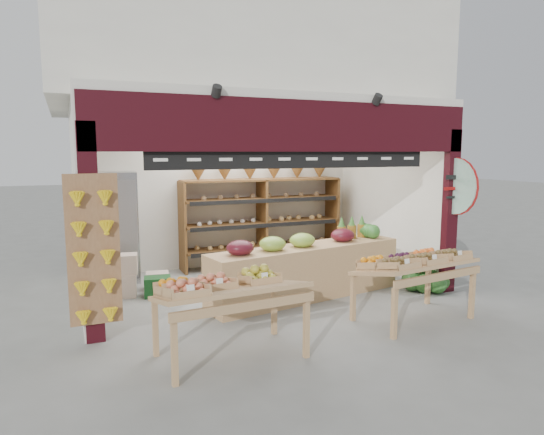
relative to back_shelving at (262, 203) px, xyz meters
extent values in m
plane|color=slate|center=(-0.65, -1.93, -1.27)|extent=(60.00, 60.00, 0.00)
cube|color=silver|center=(-0.65, 0.36, 0.23)|extent=(5.76, 0.18, 3.00)
cube|color=silver|center=(-3.44, -1.33, 0.23)|extent=(0.18, 3.38, 3.00)
cube|color=silver|center=(2.14, -1.33, 0.23)|extent=(0.18, 3.38, 3.00)
cube|color=silver|center=(-0.65, -1.33, 1.79)|extent=(5.76, 3.38, 0.12)
cube|color=silver|center=(-0.65, -0.23, 2.93)|extent=(6.36, 4.60, 2.40)
cube|color=black|center=(-0.65, -2.98, 1.38)|extent=(5.70, 0.14, 0.70)
cube|color=black|center=(-3.40, -2.98, 0.06)|extent=(0.22, 0.14, 2.65)
cube|color=black|center=(2.10, -2.98, 0.06)|extent=(0.22, 0.14, 2.65)
cube|color=black|center=(-0.65, -2.95, 0.93)|extent=(4.20, 0.05, 0.26)
cylinder|color=white|center=(-0.55, -2.88, 1.18)|extent=(0.34, 0.05, 0.34)
cube|color=#936842|center=(-3.38, -3.07, -0.12)|extent=(0.60, 0.04, 1.80)
cylinder|color=#A2CCB7|center=(2.10, -3.07, 0.48)|extent=(0.04, 0.90, 0.90)
cylinder|color=maroon|center=(2.10, -3.09, 0.48)|extent=(0.01, 0.92, 0.92)
cube|color=brown|center=(-1.64, 0.00, -0.39)|extent=(0.05, 0.55, 1.74)
cube|color=brown|center=(0.00, 0.00, -0.39)|extent=(0.05, 0.55, 1.74)
cube|color=brown|center=(1.64, 0.00, -0.39)|extent=(0.05, 0.55, 1.74)
cube|color=brown|center=(0.00, 0.00, -0.88)|extent=(3.27, 0.55, 0.04)
cube|color=brown|center=(0.00, 0.00, -0.39)|extent=(3.27, 0.55, 0.04)
cube|color=brown|center=(0.00, 0.00, 0.10)|extent=(3.27, 0.55, 0.04)
cube|color=brown|center=(0.00, 0.00, 0.48)|extent=(3.27, 0.55, 0.04)
cone|color=brown|center=(-1.31, 0.00, 0.62)|extent=(0.32, 0.32, 0.28)
cone|color=brown|center=(-0.79, 0.00, 0.62)|extent=(0.32, 0.32, 0.28)
cone|color=brown|center=(-0.26, 0.00, 0.62)|extent=(0.32, 0.32, 0.28)
cone|color=brown|center=(0.26, 0.00, 0.62)|extent=(0.32, 0.32, 0.28)
cone|color=brown|center=(0.79, 0.00, 0.62)|extent=(0.32, 0.32, 0.28)
cone|color=brown|center=(1.31, 0.00, 0.62)|extent=(0.32, 0.32, 0.28)
cube|color=#A8A9AF|center=(-2.85, -0.11, -0.29)|extent=(0.82, 0.82, 1.95)
cube|color=silver|center=(-2.89, -1.19, -1.08)|extent=(0.48, 0.40, 0.37)
cube|color=silver|center=(-2.84, -1.19, -0.74)|extent=(0.44, 0.37, 0.31)
cube|color=#13481B|center=(-2.37, -1.38, -1.11)|extent=(0.46, 0.37, 0.31)
cube|color=silver|center=(-2.30, -0.98, -1.12)|extent=(0.42, 0.35, 0.29)
cube|color=tan|center=(-0.20, -2.38, -0.85)|extent=(3.39, 1.22, 0.83)
ellipsoid|color=#59141E|center=(-1.38, -2.59, -0.33)|extent=(0.41, 0.37, 0.22)
ellipsoid|color=#8CB23F|center=(-0.84, -2.49, -0.33)|extent=(0.41, 0.37, 0.22)
ellipsoid|color=#8CB23F|center=(-0.29, -2.40, -0.33)|extent=(0.41, 0.37, 0.22)
ellipsoid|color=#59141E|center=(0.53, -2.25, -0.33)|extent=(0.41, 0.37, 0.22)
cylinder|color=olive|center=(0.59, -2.10, -0.32)|extent=(0.15, 0.15, 0.22)
cylinder|color=olive|center=(0.82, -2.06, -0.32)|extent=(0.15, 0.15, 0.22)
cylinder|color=olive|center=(1.05, -2.02, -0.32)|extent=(0.15, 0.15, 0.22)
cube|color=tan|center=(-2.02, -4.06, -0.51)|extent=(1.68, 1.00, 0.24)
cube|color=tan|center=(-2.75, -4.50, -0.94)|extent=(0.06, 0.06, 0.66)
cube|color=tan|center=(-1.25, -4.41, -0.94)|extent=(0.06, 0.06, 0.66)
cube|color=tan|center=(-2.80, -3.71, -0.94)|extent=(0.06, 0.06, 0.66)
cube|color=tan|center=(-1.30, -3.62, -0.94)|extent=(0.06, 0.06, 0.66)
cube|color=tan|center=(0.67, -3.88, -0.52)|extent=(1.69, 1.09, 0.23)
cube|color=tan|center=(-0.01, -4.36, -0.94)|extent=(0.07, 0.07, 0.64)
cube|color=tan|center=(1.45, -4.16, -0.94)|extent=(0.07, 0.07, 0.64)
cube|color=tan|center=(-0.11, -3.59, -0.94)|extent=(0.07, 0.07, 0.64)
cube|color=tan|center=(1.35, -3.39, -0.94)|extent=(0.07, 0.07, 0.64)
sphere|color=#21501A|center=(1.68, -2.93, -1.11)|extent=(0.31, 0.31, 0.31)
sphere|color=#21501A|center=(2.02, -2.93, -1.11)|extent=(0.31, 0.31, 0.31)
sphere|color=#21501A|center=(1.68, -2.59, -1.11)|extent=(0.31, 0.31, 0.31)
sphere|color=#21501A|center=(2.02, -2.59, -1.11)|extent=(0.31, 0.31, 0.31)
sphere|color=#21501A|center=(1.85, -2.76, -0.83)|extent=(0.31, 0.31, 0.31)
sphere|color=#21501A|center=(1.85, -3.04, -1.11)|extent=(0.31, 0.31, 0.31)
sphere|color=#21501A|center=(1.57, -2.76, -1.11)|extent=(0.31, 0.31, 0.31)
sphere|color=#21501A|center=(1.68, -2.57, -0.83)|extent=(0.31, 0.31, 0.31)
sphere|color=#21501A|center=(2.07, -2.73, -1.11)|extent=(0.31, 0.31, 0.31)
camera|label=1|loc=(-3.64, -9.04, 1.03)|focal=32.00mm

